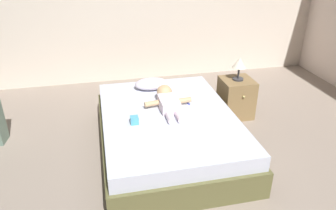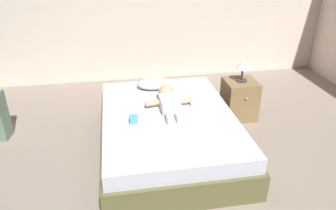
{
  "view_description": "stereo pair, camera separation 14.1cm",
  "coord_description": "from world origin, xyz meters",
  "px_view_note": "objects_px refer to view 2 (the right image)",
  "views": [
    {
      "loc": [
        -0.61,
        -2.01,
        2.02
      ],
      "look_at": [
        0.03,
        0.87,
        0.52
      ],
      "focal_mm": 34.63,
      "sensor_mm": 36.0,
      "label": 1
    },
    {
      "loc": [
        -0.47,
        -2.04,
        2.02
      ],
      "look_at": [
        0.03,
        0.87,
        0.52
      ],
      "focal_mm": 34.63,
      "sensor_mm": 36.0,
      "label": 2
    }
  ],
  "objects_px": {
    "baby": "(168,101)",
    "toothbrush": "(187,102)",
    "nightstand": "(239,99)",
    "lamp": "(243,65)",
    "toy_block": "(134,119)",
    "pillow": "(154,83)",
    "bed": "(168,131)"
  },
  "relations": [
    {
      "from": "baby",
      "to": "toothbrush",
      "type": "bearing_deg",
      "value": 14.6
    },
    {
      "from": "lamp",
      "to": "toy_block",
      "type": "xyz_separation_m",
      "value": [
        -1.37,
        -0.68,
        -0.23
      ]
    },
    {
      "from": "pillow",
      "to": "nightstand",
      "type": "distance_m",
      "value": 1.1
    },
    {
      "from": "bed",
      "to": "nightstand",
      "type": "bearing_deg",
      "value": 28.59
    },
    {
      "from": "bed",
      "to": "lamp",
      "type": "xyz_separation_m",
      "value": [
        1.01,
        0.55,
        0.49
      ]
    },
    {
      "from": "bed",
      "to": "baby",
      "type": "xyz_separation_m",
      "value": [
        0.03,
        0.17,
        0.28
      ]
    },
    {
      "from": "pillow",
      "to": "baby",
      "type": "xyz_separation_m",
      "value": [
        0.09,
        -0.51,
        0.0
      ]
    },
    {
      "from": "lamp",
      "to": "toy_block",
      "type": "bearing_deg",
      "value": -153.69
    },
    {
      "from": "toothbrush",
      "to": "nightstand",
      "type": "relative_size",
      "value": 0.33
    },
    {
      "from": "pillow",
      "to": "baby",
      "type": "relative_size",
      "value": 0.62
    },
    {
      "from": "toothbrush",
      "to": "lamp",
      "type": "distance_m",
      "value": 0.86
    },
    {
      "from": "lamp",
      "to": "pillow",
      "type": "bearing_deg",
      "value": 173.35
    },
    {
      "from": "baby",
      "to": "toy_block",
      "type": "bearing_deg",
      "value": -143.37
    },
    {
      "from": "baby",
      "to": "lamp",
      "type": "distance_m",
      "value": 1.07
    },
    {
      "from": "pillow",
      "to": "nightstand",
      "type": "height_order",
      "value": "pillow"
    },
    {
      "from": "nightstand",
      "to": "toy_block",
      "type": "height_order",
      "value": "toy_block"
    },
    {
      "from": "bed",
      "to": "pillow",
      "type": "distance_m",
      "value": 0.73
    },
    {
      "from": "baby",
      "to": "lamp",
      "type": "xyz_separation_m",
      "value": [
        0.97,
        0.38,
        0.21
      ]
    },
    {
      "from": "toothbrush",
      "to": "nightstand",
      "type": "xyz_separation_m",
      "value": [
        0.75,
        0.32,
        -0.18
      ]
    },
    {
      "from": "baby",
      "to": "nightstand",
      "type": "xyz_separation_m",
      "value": [
        0.97,
        0.38,
        -0.24
      ]
    },
    {
      "from": "nightstand",
      "to": "bed",
      "type": "bearing_deg",
      "value": -151.41
    },
    {
      "from": "pillow",
      "to": "lamp",
      "type": "distance_m",
      "value": 1.09
    },
    {
      "from": "baby",
      "to": "toothbrush",
      "type": "distance_m",
      "value": 0.23
    },
    {
      "from": "baby",
      "to": "lamp",
      "type": "relative_size",
      "value": 2.28
    },
    {
      "from": "pillow",
      "to": "baby",
      "type": "height_order",
      "value": "baby"
    },
    {
      "from": "toy_block",
      "to": "toothbrush",
      "type": "bearing_deg",
      "value": 29.76
    },
    {
      "from": "toothbrush",
      "to": "pillow",
      "type": "bearing_deg",
      "value": 124.51
    },
    {
      "from": "toy_block",
      "to": "nightstand",
      "type": "bearing_deg",
      "value": 26.3
    },
    {
      "from": "bed",
      "to": "lamp",
      "type": "relative_size",
      "value": 6.74
    },
    {
      "from": "pillow",
      "to": "toothbrush",
      "type": "bearing_deg",
      "value": -55.49
    },
    {
      "from": "baby",
      "to": "bed",
      "type": "bearing_deg",
      "value": -101.52
    },
    {
      "from": "pillow",
      "to": "toy_block",
      "type": "bearing_deg",
      "value": -111.14
    }
  ]
}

